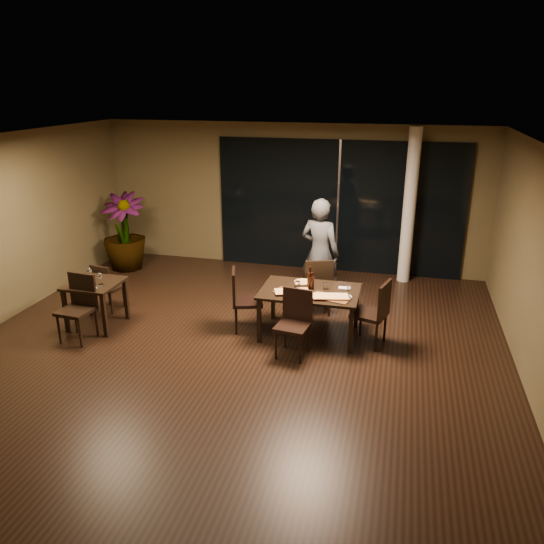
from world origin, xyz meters
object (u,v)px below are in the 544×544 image
(chair_side_far, at_px, (105,285))
(potted_plant, at_px, (124,232))
(chair_main_far, at_px, (318,284))
(diner, at_px, (320,253))
(main_table, at_px, (310,295))
(bottle_a, at_px, (309,281))
(chair_main_left, at_px, (242,297))
(bottle_c, at_px, (310,278))
(chair_main_near, at_px, (295,319))
(side_table, at_px, (95,290))
(chair_main_right, at_px, (376,310))
(chair_side_near, at_px, (79,304))
(bottle_b, at_px, (312,281))

(chair_side_far, bearing_deg, potted_plant, -59.97)
(chair_main_far, height_order, potted_plant, potted_plant)
(chair_side_far, height_order, diner, diner)
(main_table, height_order, bottle_a, bottle_a)
(bottle_a, bearing_deg, main_table, -54.71)
(chair_main_left, bearing_deg, chair_side_far, 69.79)
(chair_main_left, distance_m, bottle_c, 1.12)
(chair_main_near, xyz_separation_m, diner, (0.05, 1.87, 0.42))
(side_table, relative_size, chair_main_near, 0.82)
(chair_main_left, height_order, chair_main_right, chair_main_right)
(bottle_c, bearing_deg, main_table, -77.66)
(side_table, distance_m, chair_main_right, 4.43)
(chair_main_far, xyz_separation_m, bottle_a, (-0.02, -0.76, 0.32))
(chair_side_near, bearing_deg, chair_main_near, 10.57)
(chair_main_near, distance_m, chair_main_left, 1.13)
(chair_main_right, bearing_deg, diner, -125.50)
(chair_side_near, xyz_separation_m, bottle_a, (3.38, 0.98, 0.32))
(potted_plant, height_order, bottle_a, potted_plant)
(chair_main_left, bearing_deg, bottle_a, -101.99)
(chair_main_far, bearing_deg, potted_plant, -36.20)
(bottle_c, bearing_deg, side_table, -170.25)
(chair_main_far, xyz_separation_m, potted_plant, (-4.33, 1.38, 0.24))
(chair_main_right, xyz_separation_m, chair_side_far, (-4.56, 0.16, -0.10))
(chair_main_far, distance_m, bottle_a, 0.82)
(side_table, xyz_separation_m, potted_plant, (-0.93, 2.67, 0.18))
(main_table, distance_m, bottle_a, 0.21)
(chair_main_left, bearing_deg, main_table, -103.78)
(chair_main_far, distance_m, chair_main_left, 1.37)
(chair_side_near, bearing_deg, diner, 38.30)
(chair_side_near, bearing_deg, chair_side_far, 104.01)
(chair_main_right, height_order, chair_side_far, chair_main_right)
(side_table, height_order, bottle_a, bottle_a)
(chair_side_near, relative_size, potted_plant, 0.63)
(bottle_c, bearing_deg, potted_plant, 154.16)
(chair_side_far, xyz_separation_m, chair_side_near, (0.15, -1.00, 0.09))
(side_table, bearing_deg, bottle_c, 9.75)
(chair_main_left, xyz_separation_m, bottle_b, (1.10, 0.09, 0.33))
(chair_main_near, xyz_separation_m, chair_main_right, (1.11, 0.54, 0.03))
(chair_main_far, xyz_separation_m, chair_side_near, (-3.39, -1.74, 0.01))
(side_table, relative_size, chair_side_near, 0.78)
(side_table, height_order, chair_side_near, chair_side_near)
(chair_main_right, distance_m, chair_side_far, 4.57)
(chair_main_left, relative_size, bottle_b, 3.55)
(chair_side_near, relative_size, bottle_a, 3.77)
(chair_side_near, relative_size, diner, 0.53)
(chair_main_far, relative_size, chair_main_right, 0.98)
(bottle_a, xyz_separation_m, bottle_c, (0.00, 0.05, 0.04))
(chair_main_left, xyz_separation_m, chair_side_far, (-2.48, 0.12, -0.09))
(chair_main_right, height_order, bottle_b, bottle_b)
(main_table, xyz_separation_m, chair_main_left, (-1.07, -0.07, -0.11))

